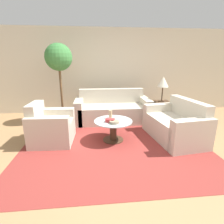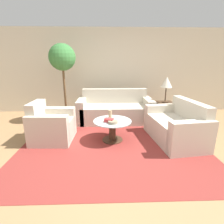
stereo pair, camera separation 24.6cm
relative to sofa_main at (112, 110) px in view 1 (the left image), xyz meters
The scene contains 13 objects.
ground_plane 1.91m from the sofa_main, 95.28° to the right, with size 14.00×14.00×0.00m, color #9E754C.
wall_back 1.46m from the sofa_main, 99.45° to the left, with size 10.00×0.06×2.60m.
rug 1.33m from the sofa_main, 95.19° to the right, with size 3.58×3.43×0.01m.
sofa_main is the anchor object (origin of this frame).
armchair 1.87m from the sofa_main, 139.10° to the right, with size 0.83×0.85×0.82m.
loveseat 1.81m from the sofa_main, 46.90° to the right, with size 0.99×1.49×0.84m.
coffee_table 1.30m from the sofa_main, 95.19° to the right, with size 0.79×0.79×0.44m.
side_table 1.34m from the sofa_main, ahead, with size 0.45×0.45×0.55m.
table_lamp 1.55m from the sofa_main, ahead, with size 0.29×0.29×0.68m.
potted_plant 1.86m from the sofa_main, behind, with size 0.68×0.68×2.05m.
vase 1.17m from the sofa_main, 98.03° to the right, with size 0.07×0.07×0.18m.
bowl 1.47m from the sofa_main, 94.46° to the right, with size 0.19×0.19×0.05m.
book_stack 1.40m from the sofa_main, 97.84° to the right, with size 0.20×0.17×0.07m.
Camera 1 is at (-0.31, -2.79, 1.61)m, focal length 28.00 mm.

